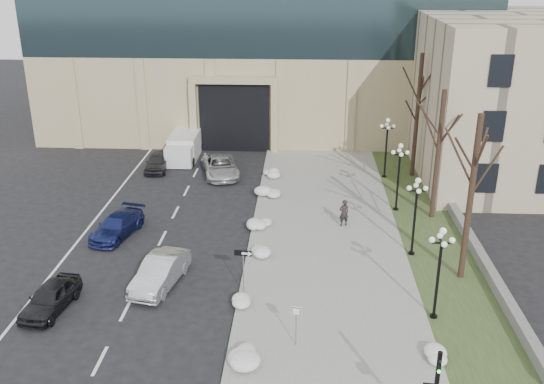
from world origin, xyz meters
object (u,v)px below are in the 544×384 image
at_px(car_a, 50,298).
at_px(box_truck, 185,146).
at_px(keep_sign, 296,318).
at_px(lamppost_d, 387,140).
at_px(pedestrian, 344,213).
at_px(lamppost_b, 416,206).
at_px(lamppost_c, 399,168).
at_px(one_way_sign, 246,259).
at_px(lamppost_a, 440,261).
at_px(car_d, 220,166).
at_px(car_b, 160,272).
at_px(car_e, 157,162).
at_px(car_c, 117,226).

xyz_separation_m(car_a, box_truck, (2.05, 23.94, 0.31)).
xyz_separation_m(keep_sign, lamppost_d, (6.49, 22.06, 1.57)).
bearing_deg(pedestrian, lamppost_b, 114.29).
bearing_deg(car_a, lamppost_c, 43.55).
bearing_deg(car_a, one_way_sign, 19.28).
bearing_deg(lamppost_d, lamppost_a, -90.00).
distance_m(car_d, lamppost_b, 18.31).
height_order(car_b, car_e, car_b).
bearing_deg(keep_sign, box_truck, 123.85).
relative_size(car_a, car_d, 0.75).
distance_m(car_a, lamppost_c, 22.75).
relative_size(car_c, lamppost_a, 0.96).
bearing_deg(car_a, lamppost_b, 27.88).
bearing_deg(car_c, car_a, -81.30).
height_order(car_e, lamppost_a, lamppost_a).
bearing_deg(pedestrian, lamppost_d, -132.19).
bearing_deg(car_b, box_truck, 108.92).
relative_size(car_c, lamppost_c, 0.96).
bearing_deg(car_b, car_a, -139.67).
xyz_separation_m(car_e, one_way_sign, (8.89, -18.75, 1.37)).
distance_m(car_c, car_d, 12.26).
relative_size(car_c, pedestrian, 2.60).
height_order(car_d, lamppost_a, lamppost_a).
bearing_deg(lamppost_b, car_e, 142.14).
relative_size(car_d, lamppost_d, 1.13).
relative_size(car_c, lamppost_d, 0.96).
relative_size(car_a, pedestrian, 2.29).
bearing_deg(car_e, lamppost_c, -25.98).
bearing_deg(car_b, one_way_sign, 2.48).
distance_m(car_e, lamppost_c, 19.57).
relative_size(car_a, lamppost_c, 0.84).
xyz_separation_m(car_e, lamppost_a, (17.94, -20.45, 2.38)).
height_order(car_b, one_way_sign, one_way_sign).
height_order(box_truck, lamppost_c, lamppost_c).
xyz_separation_m(one_way_sign, lamppost_a, (9.05, -1.70, 1.01)).
height_order(car_c, lamppost_c, lamppost_c).
bearing_deg(car_c, box_truck, 99.35).
xyz_separation_m(car_c, box_truck, (1.27, 15.54, 0.33)).
height_order(one_way_sign, lamppost_c, lamppost_c).
bearing_deg(car_b, car_e, 115.13).
height_order(car_a, car_e, car_e).
relative_size(pedestrian, one_way_sign, 0.70).
bearing_deg(lamppost_a, lamppost_d, 90.00).
bearing_deg(lamppost_b, car_d, 134.47).
height_order(car_e, lamppost_b, lamppost_b).
bearing_deg(lamppost_a, car_b, 169.87).
bearing_deg(one_way_sign, lamppost_a, -3.16).
height_order(box_truck, lamppost_a, lamppost_a).
relative_size(car_c, lamppost_b, 0.96).
height_order(one_way_sign, keep_sign, one_way_sign).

